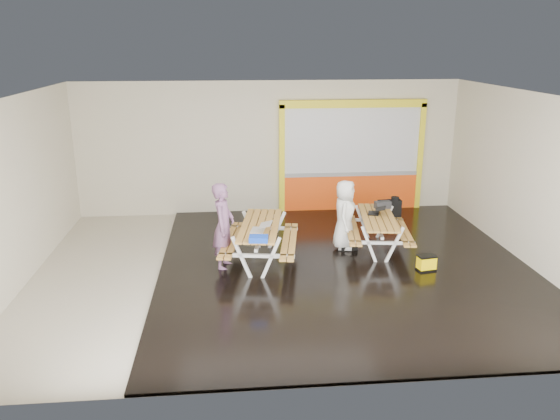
{
  "coord_description": "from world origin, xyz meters",
  "views": [
    {
      "loc": [
        -1.05,
        -10.3,
        4.46
      ],
      "look_at": [
        0.0,
        0.9,
        1.0
      ],
      "focal_mm": 35.36,
      "sensor_mm": 36.0,
      "label": 1
    }
  ],
  "objects": [
    {
      "name": "person_left",
      "position": [
        -1.2,
        0.21,
        0.9
      ],
      "size": [
        0.57,
        0.73,
        1.78
      ],
      "primitive_type": "imported",
      "rotation": [
        0.0,
        0.0,
        1.32
      ],
      "color": "#7B5076",
      "rests_on": "deck"
    },
    {
      "name": "fluke_bag",
      "position": [
        2.83,
        -0.39,
        0.2
      ],
      "size": [
        0.4,
        0.29,
        0.31
      ],
      "color": "black",
      "rests_on": "deck"
    },
    {
      "name": "backpack",
      "position": [
        2.79,
        1.77,
        0.73
      ],
      "size": [
        0.29,
        0.19,
        0.48
      ],
      "color": "black",
      "rests_on": "picnic_table_right"
    },
    {
      "name": "toolbox",
      "position": [
        2.41,
        1.49,
        0.88
      ],
      "size": [
        0.38,
        0.23,
        0.21
      ],
      "color": "black",
      "rests_on": "picnic_table_right"
    },
    {
      "name": "deck",
      "position": [
        1.25,
        0.0,
        0.03
      ],
      "size": [
        7.5,
        7.98,
        0.05
      ],
      "primitive_type": "cube",
      "color": "black",
      "rests_on": "room"
    },
    {
      "name": "blue_pouch",
      "position": [
        -0.54,
        -0.61,
        0.91
      ],
      "size": [
        0.38,
        0.29,
        0.1
      ],
      "primitive_type": "cube",
      "rotation": [
        0.0,
        0.0,
        -0.12
      ],
      "color": "blue",
      "rests_on": "picnic_table_left"
    },
    {
      "name": "room",
      "position": [
        0.0,
        0.0,
        1.75
      ],
      "size": [
        10.02,
        8.02,
        3.52
      ],
      "color": "beige",
      "rests_on": "ground"
    },
    {
      "name": "kiosk",
      "position": [
        2.2,
        3.93,
        1.44
      ],
      "size": [
        3.88,
        0.16,
        3.0
      ],
      "color": "#FC5011",
      "rests_on": "room"
    },
    {
      "name": "dark_case",
      "position": [
        1.51,
        0.92,
        0.12
      ],
      "size": [
        0.39,
        0.31,
        0.14
      ],
      "primitive_type": "cube",
      "rotation": [
        0.0,
        0.0,
        0.1
      ],
      "color": "black",
      "rests_on": "deck"
    },
    {
      "name": "laptop_left",
      "position": [
        -0.47,
        -0.01,
        0.92
      ],
      "size": [
        0.48,
        0.45,
        0.17
      ],
      "color": "silver",
      "rests_on": "picnic_table_left"
    },
    {
      "name": "picnic_table_right",
      "position": [
        2.15,
        0.88,
        0.61
      ],
      "size": [
        1.61,
        2.16,
        0.8
      ],
      "color": "#BF8739",
      "rests_on": "deck"
    },
    {
      "name": "laptop_right",
      "position": [
        2.15,
        1.08,
        0.85
      ],
      "size": [
        0.46,
        0.43,
        0.16
      ],
      "color": "black",
      "rests_on": "picnic_table_right"
    },
    {
      "name": "person_right",
      "position": [
        1.42,
        0.97,
        0.83
      ],
      "size": [
        0.68,
        0.86,
        1.53
      ],
      "primitive_type": "imported",
      "rotation": [
        0.0,
        0.0,
        1.27
      ],
      "color": "white",
      "rests_on": "deck"
    },
    {
      "name": "picnic_table_left",
      "position": [
        -0.45,
        0.38,
        0.66
      ],
      "size": [
        1.79,
        2.37,
        0.87
      ],
      "color": "#BF8739",
      "rests_on": "deck"
    }
  ]
}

